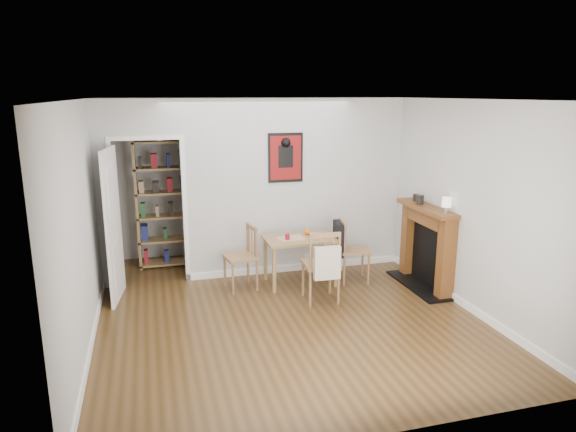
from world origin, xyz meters
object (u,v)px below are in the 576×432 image
object	(u,v)px
notebook	(320,235)
fireplace	(427,244)
ceramic_jar_b	(416,197)
orange_fruit	(307,232)
mantel_lamp	(447,203)
ceramic_jar_a	(420,200)
chair_right	(353,250)
bookshelf	(164,204)
dining_table	(300,243)
chair_left	(240,258)
chair_front	(321,265)
red_glass	(287,237)

from	to	relation	value
notebook	fireplace	bearing A→B (deg)	-22.98
fireplace	ceramic_jar_b	bearing A→B (deg)	93.93
orange_fruit	notebook	size ratio (longest dim) A/B	0.31
mantel_lamp	ceramic_jar_a	distance (m)	0.54
chair_right	bookshelf	bearing A→B (deg)	150.57
dining_table	notebook	size ratio (longest dim) A/B	3.49
ceramic_jar_b	chair_left	bearing A→B (deg)	174.96
dining_table	ceramic_jar_b	world-z (taller)	ceramic_jar_b
dining_table	bookshelf	xyz separation A→B (m)	(-1.81, 1.34, 0.39)
dining_table	bookshelf	distance (m)	2.29
chair_front	ceramic_jar_a	world-z (taller)	ceramic_jar_a
chair_left	fireplace	xyz separation A→B (m)	(2.54, -0.58, 0.17)
ceramic_jar_a	red_glass	bearing A→B (deg)	168.30
ceramic_jar_b	mantel_lamp	bearing A→B (deg)	-88.06
fireplace	mantel_lamp	bearing A→B (deg)	-89.85
dining_table	ceramic_jar_b	distance (m)	1.79
bookshelf	mantel_lamp	xyz separation A→B (m)	(3.50, -2.30, 0.30)
chair_front	red_glass	xyz separation A→B (m)	(-0.28, 0.63, 0.23)
chair_left	ceramic_jar_a	world-z (taller)	ceramic_jar_a
fireplace	red_glass	xyz separation A→B (m)	(-1.89, 0.51, 0.11)
bookshelf	ceramic_jar_a	world-z (taller)	bookshelf
chair_right	chair_front	bearing A→B (deg)	-139.78
chair_left	bookshelf	world-z (taller)	bookshelf
dining_table	orange_fruit	size ratio (longest dim) A/B	11.38
notebook	chair_front	bearing A→B (deg)	-107.35
notebook	ceramic_jar_a	bearing A→B (deg)	-19.02
dining_table	bookshelf	world-z (taller)	bookshelf
red_glass	mantel_lamp	size ratio (longest dim) A/B	0.42
orange_fruit	chair_right	bearing A→B (deg)	-20.03
bookshelf	orange_fruit	size ratio (longest dim) A/B	22.74
fireplace	chair_front	bearing A→B (deg)	-175.86
notebook	orange_fruit	bearing A→B (deg)	149.50
chair_front	fireplace	bearing A→B (deg)	4.14
dining_table	ceramic_jar_a	xyz separation A→B (m)	(1.61, -0.43, 0.63)
chair_right	fireplace	xyz separation A→B (m)	(0.93, -0.46, 0.14)
red_glass	chair_right	bearing A→B (deg)	-3.28
dining_table	ceramic_jar_b	xyz separation A→B (m)	(1.67, -0.21, 0.61)
chair_front	bookshelf	size ratio (longest dim) A/B	0.49
ceramic_jar_a	ceramic_jar_b	bearing A→B (deg)	75.88
bookshelf	dining_table	bearing A→B (deg)	-36.56
chair_left	bookshelf	size ratio (longest dim) A/B	0.45
dining_table	orange_fruit	world-z (taller)	orange_fruit
chair_right	notebook	bearing A→B (deg)	164.02
chair_right	red_glass	xyz separation A→B (m)	(-0.96, 0.05, 0.25)
chair_left	bookshelf	bearing A→B (deg)	125.67
orange_fruit	red_glass	bearing A→B (deg)	-153.51
dining_table	red_glass	xyz separation A→B (m)	(-0.20, -0.05, 0.12)
red_glass	mantel_lamp	bearing A→B (deg)	-25.69
chair_front	notebook	size ratio (longest dim) A/B	3.42
chair_front	red_glass	distance (m)	0.72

